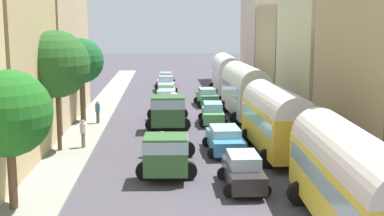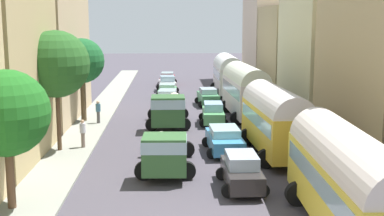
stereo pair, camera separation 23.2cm
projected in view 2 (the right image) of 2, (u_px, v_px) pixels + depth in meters
The scene contains 26 objects.
ground_plane at pixel (187, 112), 42.51m from camera, with size 154.00×154.00×0.00m, color #443F48.
sidewalk_left at pixel (100, 112), 42.15m from camera, with size 2.50×70.00×0.14m, color gray.
sidewalk_right at pixel (272, 111), 42.84m from camera, with size 2.50×70.00×0.14m, color #A19889.
building_left_2 at pixel (49, 38), 38.64m from camera, with size 4.26×12.81×12.59m.
building_right_2 at pixel (326, 42), 41.00m from camera, with size 6.13×10.86×11.60m.
building_right_3 at pixel (288, 51), 52.06m from camera, with size 4.63×10.23×9.00m.
building_right_4 at pixel (271, 29), 62.62m from camera, with size 5.96×10.83×12.99m.
parked_bus_0 at pixel (349, 178), 17.79m from camera, with size 3.45×9.72×3.87m.
parked_bus_1 at pixel (276, 118), 28.61m from camera, with size 3.41×8.16×3.91m.
parked_bus_2 at pixel (245, 89), 39.43m from camera, with size 3.43×8.51×4.20m.
parked_bus_3 at pixel (228, 73), 51.95m from camera, with size 3.32×8.22×4.12m.
cargo_truck_0 at pixel (166, 150), 25.47m from camera, with size 3.13×6.98×2.24m.
cargo_truck_1 at pixel (168, 109), 36.33m from camera, with size 3.18×6.81×2.46m.
car_0 at pixel (167, 99), 44.01m from camera, with size 2.45×4.41×1.66m.
car_1 at pixel (167, 91), 49.43m from camera, with size 2.39×3.93×1.51m.
car_2 at pixel (167, 84), 54.84m from camera, with size 2.46×3.85×1.69m.
car_3 at pixel (167, 79), 60.26m from camera, with size 2.32×4.39×1.51m.
car_4 at pixel (242, 171), 23.15m from camera, with size 2.13×4.00×1.62m.
car_5 at pixel (224, 139), 29.46m from camera, with size 2.46×4.45×1.50m.
car_6 at pixel (213, 113), 37.55m from camera, with size 2.21×3.97×1.61m.
car_7 at pixel (208, 97), 45.69m from camera, with size 2.32×3.83×1.57m.
pedestrian_0 at pixel (83, 133), 30.05m from camera, with size 0.48×0.48×1.81m.
pedestrian_1 at pixel (98, 111), 37.18m from camera, with size 0.50×0.50×1.80m.
roadside_tree_0 at pixel (6, 113), 19.81m from camera, with size 3.44×3.44×5.75m.
roadside_tree_1 at pixel (56, 64), 28.73m from camera, with size 3.84×3.84×7.07m.
roadside_tree_2 at pixel (82, 61), 37.48m from camera, with size 3.32×3.32×6.32m.
Camera 2 is at (-1.59, -14.80, 7.60)m, focal length 47.44 mm.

